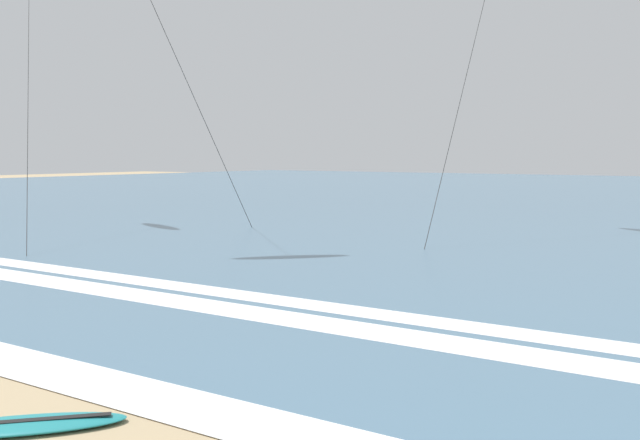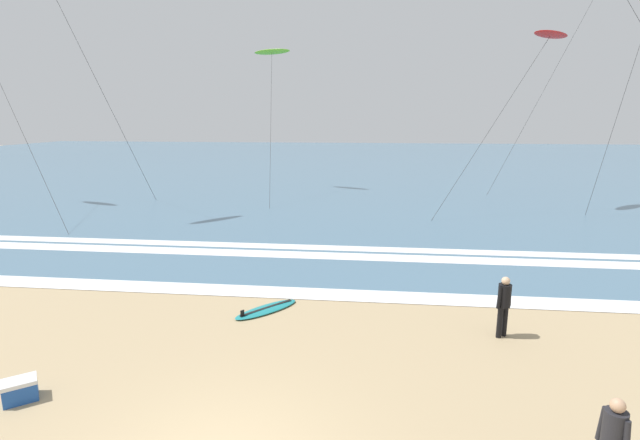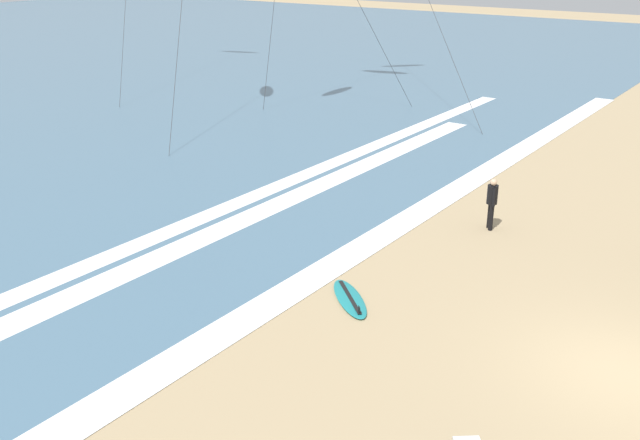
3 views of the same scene
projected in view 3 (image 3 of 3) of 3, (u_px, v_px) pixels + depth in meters
ground_plane at (623, 373)px, 14.33m from camera, size 160.00×160.00×0.00m
wave_foam_shoreline at (279, 298)px, 17.31m from camera, size 58.08×1.00×0.01m
wave_foam_mid_break at (166, 255)px, 19.73m from camera, size 37.65×0.97×0.01m
wave_foam_outer_break at (138, 245)px, 20.37m from camera, size 50.82×0.79×0.01m
surfer_background_far at (492, 199)px, 21.19m from camera, size 0.46×0.38×1.60m
surfboard_foreground_flat at (350, 298)px, 17.24m from camera, size 1.84×1.97×0.25m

